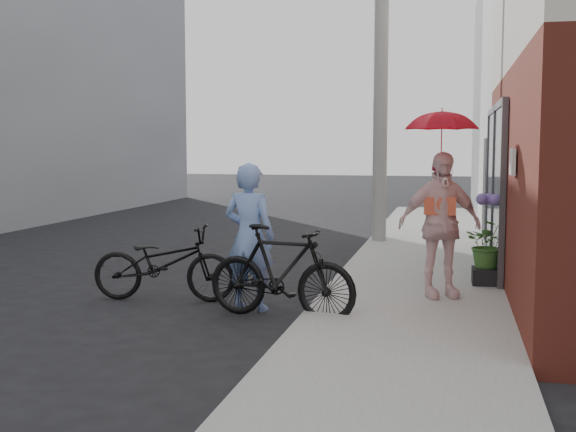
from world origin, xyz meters
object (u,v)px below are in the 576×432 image
(bike_left, at_px, (164,263))
(planter, at_px, (488,276))
(bike_right, at_px, (281,272))
(kimono_woman, at_px, (440,225))
(officer, at_px, (249,237))
(utility_pole, at_px, (381,68))

(bike_left, distance_m, planter, 4.36)
(bike_right, relative_size, kimono_woman, 1.01)
(bike_right, height_order, kimono_woman, kimono_woman)
(bike_right, bearing_deg, bike_left, 79.70)
(officer, bearing_deg, planter, -139.26)
(utility_pole, xyz_separation_m, officer, (-0.98, -5.92, -2.60))
(kimono_woman, xyz_separation_m, planter, (0.64, 0.99, -0.79))
(utility_pole, bearing_deg, bike_right, -94.54)
(utility_pole, height_order, bike_right, utility_pole)
(officer, xyz_separation_m, bike_left, (-1.22, 0.25, -0.41))
(planter, bearing_deg, officer, -149.60)
(bike_left, xyz_separation_m, kimono_woman, (3.47, 0.46, 0.53))
(kimono_woman, bearing_deg, bike_left, 165.89)
(officer, bearing_deg, kimono_woman, -152.22)
(officer, height_order, planter, officer)
(kimono_woman, height_order, planter, kimono_woman)
(utility_pole, distance_m, bike_left, 6.79)
(kimono_woman, bearing_deg, officer, 175.82)
(officer, bearing_deg, bike_left, -1.22)
(bike_left, bearing_deg, utility_pole, -27.33)
(bike_right, xyz_separation_m, planter, (2.40, 2.07, -0.32))
(officer, distance_m, planter, 3.41)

